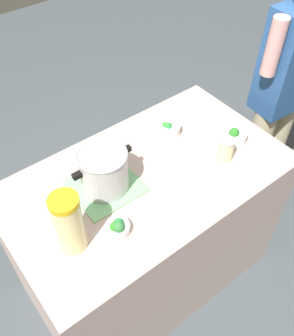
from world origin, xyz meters
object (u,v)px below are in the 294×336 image
(broccoli_bowl_center, at_px, (169,128))
(mason_jar, at_px, (226,150))
(broccoli_bowl_front, at_px, (235,136))
(lemonade_pitcher, at_px, (69,223))
(person_cook, at_px, (282,95))
(cooking_pot, at_px, (104,170))
(broccoli_bowl_back, at_px, (118,227))

(broccoli_bowl_center, bearing_deg, mason_jar, -73.59)
(broccoli_bowl_front, bearing_deg, lemonade_pitcher, -178.15)
(mason_jar, bearing_deg, lemonade_pitcher, 177.80)
(lemonade_pitcher, distance_m, broccoli_bowl_center, 0.79)
(person_cook, bearing_deg, mason_jar, -165.50)
(broccoli_bowl_center, relative_size, person_cook, 0.07)
(cooking_pot, bearing_deg, lemonade_pitcher, -146.78)
(cooking_pot, xyz_separation_m, broccoli_bowl_front, (0.68, -0.14, -0.08))
(lemonade_pitcher, height_order, broccoli_bowl_center, lemonade_pitcher)
(cooking_pot, height_order, broccoli_bowl_center, cooking_pot)
(lemonade_pitcher, height_order, person_cook, person_cook)
(broccoli_bowl_back, bearing_deg, person_cook, 8.66)
(lemonade_pitcher, distance_m, broccoli_bowl_front, 0.96)
(person_cook, bearing_deg, cooking_pot, 178.32)
(cooking_pot, relative_size, mason_jar, 2.36)
(broccoli_bowl_back, bearing_deg, lemonade_pitcher, 160.92)
(lemonade_pitcher, relative_size, person_cook, 0.18)
(mason_jar, relative_size, broccoli_bowl_front, 1.02)
(cooking_pot, height_order, mason_jar, cooking_pot)
(mason_jar, height_order, broccoli_bowl_center, mason_jar)
(broccoli_bowl_front, bearing_deg, broccoli_bowl_back, -173.38)
(lemonade_pitcher, relative_size, broccoli_bowl_back, 2.84)
(mason_jar, bearing_deg, broccoli_bowl_center, 106.41)
(broccoli_bowl_center, bearing_deg, broccoli_bowl_front, -47.77)
(broccoli_bowl_center, bearing_deg, cooking_pot, -167.16)
(broccoli_bowl_front, distance_m, broccoli_bowl_back, 0.78)
(mason_jar, height_order, person_cook, person_cook)
(cooking_pot, relative_size, broccoli_bowl_center, 2.44)
(cooking_pot, relative_size, broccoli_bowl_back, 2.85)
(lemonade_pitcher, distance_m, mason_jar, 0.82)
(lemonade_pitcher, bearing_deg, person_cook, 5.37)
(cooking_pot, distance_m, broccoli_bowl_back, 0.26)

